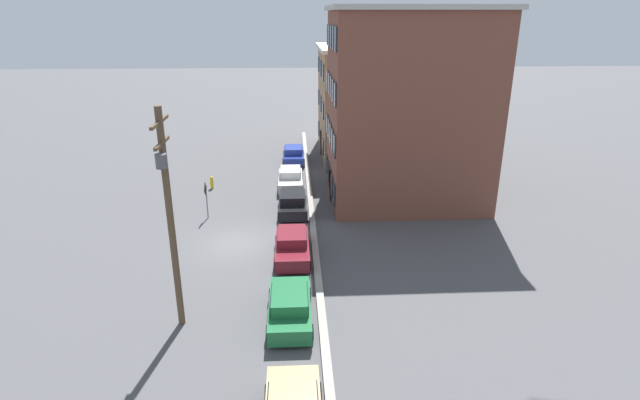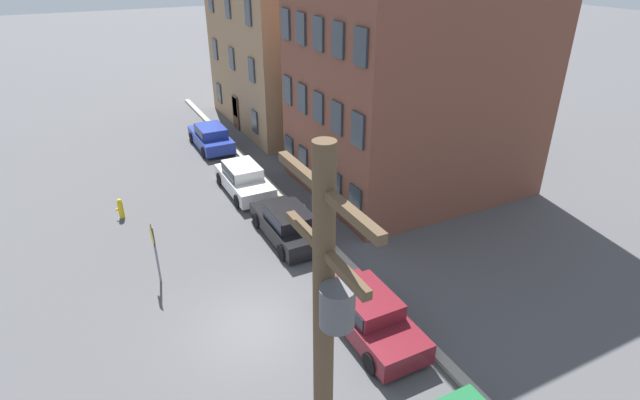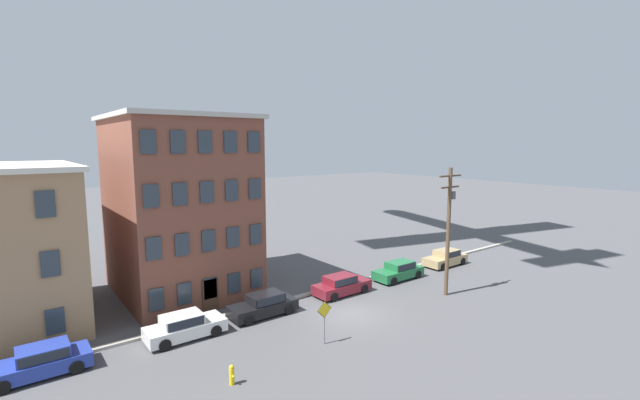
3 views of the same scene
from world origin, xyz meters
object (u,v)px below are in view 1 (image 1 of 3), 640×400
(car_maroon, at_px, (292,244))
(caution_sign, at_px, (206,194))
(car_black, at_px, (293,202))
(utility_pole, at_px, (169,210))
(car_blue, at_px, (294,154))
(car_green, at_px, (290,305))
(fire_hydrant, at_px, (212,183))
(car_white, at_px, (291,178))

(car_maroon, relative_size, caution_sign, 1.78)
(car_black, relative_size, utility_pole, 0.47)
(car_black, distance_m, caution_sign, 5.65)
(car_blue, xyz_separation_m, car_maroon, (18.64, -0.14, 0.00))
(car_green, height_order, caution_sign, caution_sign)
(car_maroon, height_order, utility_pole, utility_pole)
(car_green, height_order, fire_hydrant, car_green)
(car_maroon, bearing_deg, car_white, -179.42)
(utility_pole, relative_size, fire_hydrant, 9.75)
(car_blue, height_order, car_white, same)
(car_white, height_order, car_green, same)
(car_blue, distance_m, caution_sign, 14.02)
(car_black, height_order, utility_pole, utility_pole)
(car_black, height_order, car_green, same)
(car_black, xyz_separation_m, car_green, (12.58, -0.14, 0.00))
(utility_pole, bearing_deg, car_white, 165.39)
(car_blue, xyz_separation_m, car_green, (24.71, -0.26, 0.00))
(caution_sign, distance_m, fire_hydrant, 6.01)
(car_white, bearing_deg, utility_pole, -14.61)
(car_white, height_order, fire_hydrant, car_white)
(car_white, height_order, utility_pole, utility_pole)
(car_maroon, bearing_deg, utility_pole, -38.15)
(car_black, bearing_deg, caution_sign, -83.21)
(car_black, xyz_separation_m, utility_pole, (12.58, -4.80, 4.51))
(caution_sign, bearing_deg, fire_hydrant, -174.22)
(car_blue, relative_size, car_green, 1.00)
(car_blue, xyz_separation_m, car_white, (6.87, -0.26, 0.00))
(car_black, relative_size, caution_sign, 1.78)
(car_blue, xyz_separation_m, car_black, (12.13, -0.12, 0.00))
(car_maroon, height_order, fire_hydrant, car_maroon)
(fire_hydrant, bearing_deg, car_blue, 137.95)
(car_white, bearing_deg, car_black, 1.59)
(caution_sign, bearing_deg, car_blue, 156.14)
(car_green, relative_size, utility_pole, 0.47)
(car_black, bearing_deg, fire_hydrant, -130.29)
(car_black, xyz_separation_m, caution_sign, (0.66, -5.54, 0.90))
(fire_hydrant, bearing_deg, car_maroon, 27.55)
(car_blue, relative_size, fire_hydrant, 4.58)
(caution_sign, relative_size, fire_hydrant, 2.58)
(car_white, relative_size, utility_pole, 0.47)
(car_green, distance_m, utility_pole, 6.48)
(car_blue, distance_m, car_white, 6.88)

